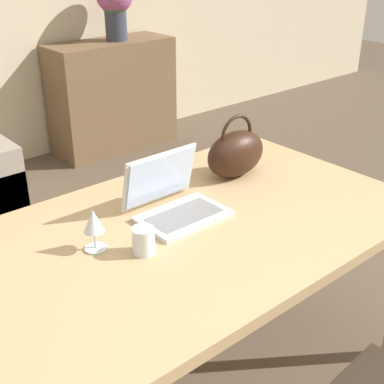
{
  "coord_description": "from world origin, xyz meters",
  "views": [
    {
      "loc": [
        -1.11,
        -0.49,
        1.63
      ],
      "look_at": [
        -0.08,
        0.72,
        0.85
      ],
      "focal_mm": 50.0,
      "sensor_mm": 36.0,
      "label": 1
    }
  ],
  "objects_px": {
    "laptop": "(172,198)",
    "wine_glass": "(94,223)",
    "drinking_glass": "(143,241)",
    "handbag": "(236,153)",
    "flower_vase": "(115,2)"
  },
  "relations": [
    {
      "from": "laptop",
      "to": "wine_glass",
      "type": "distance_m",
      "value": 0.34
    },
    {
      "from": "laptop",
      "to": "wine_glass",
      "type": "bearing_deg",
      "value": -174.04
    },
    {
      "from": "handbag",
      "to": "flower_vase",
      "type": "height_order",
      "value": "flower_vase"
    },
    {
      "from": "wine_glass",
      "to": "handbag",
      "type": "relative_size",
      "value": 0.5
    },
    {
      "from": "wine_glass",
      "to": "handbag",
      "type": "bearing_deg",
      "value": 9.17
    },
    {
      "from": "laptop",
      "to": "wine_glass",
      "type": "xyz_separation_m",
      "value": [
        -0.34,
        -0.04,
        0.03
      ]
    },
    {
      "from": "laptop",
      "to": "drinking_glass",
      "type": "distance_m",
      "value": 0.28
    },
    {
      "from": "drinking_glass",
      "to": "handbag",
      "type": "xyz_separation_m",
      "value": [
        0.63,
        0.23,
        0.06
      ]
    },
    {
      "from": "drinking_glass",
      "to": "wine_glass",
      "type": "distance_m",
      "value": 0.16
    },
    {
      "from": "drinking_glass",
      "to": "handbag",
      "type": "height_order",
      "value": "handbag"
    },
    {
      "from": "drinking_glass",
      "to": "laptop",
      "type": "bearing_deg",
      "value": 32.62
    },
    {
      "from": "wine_glass",
      "to": "drinking_glass",
      "type": "bearing_deg",
      "value": -48.24
    },
    {
      "from": "flower_vase",
      "to": "laptop",
      "type": "bearing_deg",
      "value": -119.26
    },
    {
      "from": "laptop",
      "to": "drinking_glass",
      "type": "height_order",
      "value": "laptop"
    },
    {
      "from": "wine_glass",
      "to": "handbag",
      "type": "height_order",
      "value": "handbag"
    }
  ]
}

